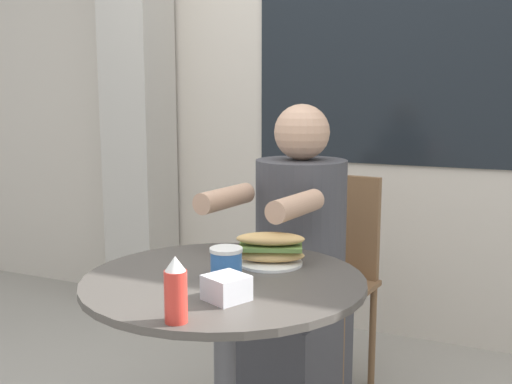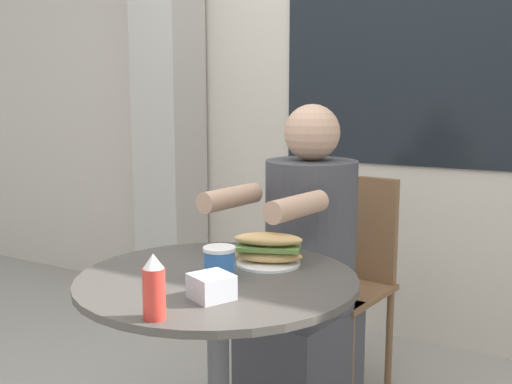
{
  "view_description": "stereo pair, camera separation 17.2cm",
  "coord_description": "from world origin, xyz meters",
  "px_view_note": "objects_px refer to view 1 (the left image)",
  "views": [
    {
      "loc": [
        0.72,
        -1.36,
        1.19
      ],
      "look_at": [
        0.0,
        0.21,
        0.91
      ],
      "focal_mm": 42.0,
      "sensor_mm": 36.0,
      "label": 1
    },
    {
      "loc": [
        0.87,
        -1.28,
        1.19
      ],
      "look_at": [
        0.0,
        0.21,
        0.91
      ],
      "focal_mm": 42.0,
      "sensor_mm": 36.0,
      "label": 2
    }
  ],
  "objects_px": {
    "cafe_table": "(225,344)",
    "diner_chair": "(330,262)",
    "sandwich_on_plate": "(270,250)",
    "drink_cup": "(226,263)",
    "seated_diner": "(296,290)",
    "condiment_bottle": "(176,291)"
  },
  "relations": [
    {
      "from": "cafe_table",
      "to": "diner_chair",
      "type": "distance_m",
      "value": 0.9
    },
    {
      "from": "sandwich_on_plate",
      "to": "drink_cup",
      "type": "height_order",
      "value": "sandwich_on_plate"
    },
    {
      "from": "seated_diner",
      "to": "drink_cup",
      "type": "height_order",
      "value": "seated_diner"
    },
    {
      "from": "seated_diner",
      "to": "diner_chair",
      "type": "bearing_deg",
      "value": -85.69
    },
    {
      "from": "sandwich_on_plate",
      "to": "drink_cup",
      "type": "relative_size",
      "value": 2.42
    },
    {
      "from": "cafe_table",
      "to": "seated_diner",
      "type": "relative_size",
      "value": 0.65
    },
    {
      "from": "sandwich_on_plate",
      "to": "condiment_bottle",
      "type": "distance_m",
      "value": 0.49
    },
    {
      "from": "seated_diner",
      "to": "condiment_bottle",
      "type": "relative_size",
      "value": 7.98
    },
    {
      "from": "diner_chair",
      "to": "condiment_bottle",
      "type": "bearing_deg",
      "value": 98.77
    },
    {
      "from": "drink_cup",
      "to": "condiment_bottle",
      "type": "xyz_separation_m",
      "value": [
        0.05,
        -0.32,
        0.03
      ]
    },
    {
      "from": "cafe_table",
      "to": "condiment_bottle",
      "type": "xyz_separation_m",
      "value": [
        0.05,
        -0.33,
        0.26
      ]
    },
    {
      "from": "diner_chair",
      "to": "sandwich_on_plate",
      "type": "distance_m",
      "value": 0.77
    },
    {
      "from": "seated_diner",
      "to": "sandwich_on_plate",
      "type": "xyz_separation_m",
      "value": [
        0.07,
        -0.39,
        0.25
      ]
    },
    {
      "from": "diner_chair",
      "to": "seated_diner",
      "type": "xyz_separation_m",
      "value": [
        -0.01,
        -0.34,
        -0.01
      ]
    },
    {
      "from": "diner_chair",
      "to": "seated_diner",
      "type": "distance_m",
      "value": 0.34
    },
    {
      "from": "cafe_table",
      "to": "drink_cup",
      "type": "xyz_separation_m",
      "value": [
        0.01,
        -0.0,
        0.23
      ]
    },
    {
      "from": "seated_diner",
      "to": "condiment_bottle",
      "type": "bearing_deg",
      "value": 100.51
    },
    {
      "from": "diner_chair",
      "to": "sandwich_on_plate",
      "type": "relative_size",
      "value": 4.09
    },
    {
      "from": "seated_diner",
      "to": "drink_cup",
      "type": "distance_m",
      "value": 0.61
    },
    {
      "from": "diner_chair",
      "to": "sandwich_on_plate",
      "type": "height_order",
      "value": "diner_chair"
    },
    {
      "from": "diner_chair",
      "to": "drink_cup",
      "type": "bearing_deg",
      "value": 96.44
    },
    {
      "from": "diner_chair",
      "to": "drink_cup",
      "type": "distance_m",
      "value": 0.93
    }
  ]
}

